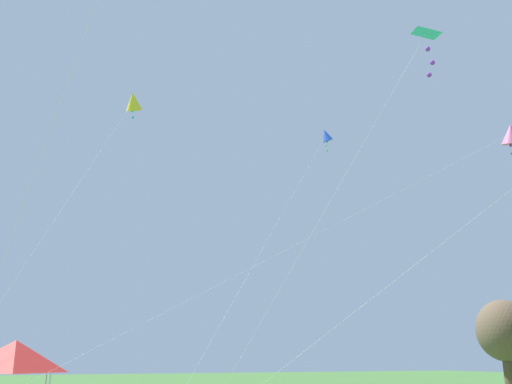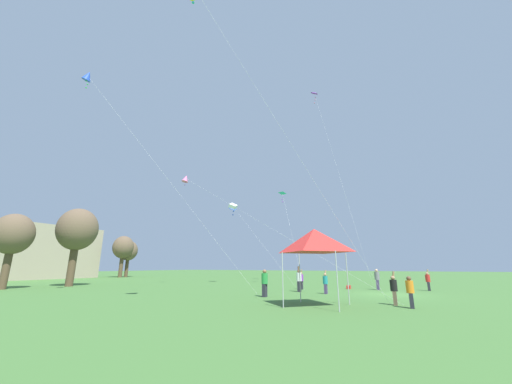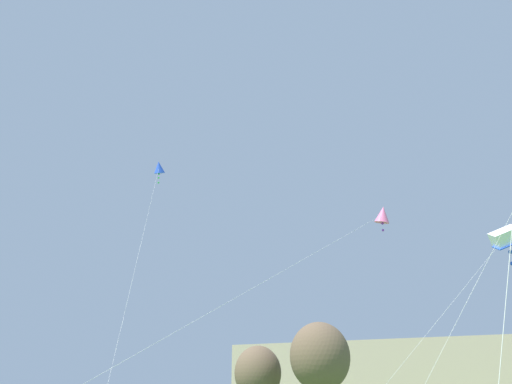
# 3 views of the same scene
# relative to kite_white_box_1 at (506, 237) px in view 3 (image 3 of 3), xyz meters

# --- Properties ---
(tree_far_left) EXTENTS (3.40, 3.40, 6.87)m
(tree_far_left) POSITION_rel_kite_white_box_1_xyz_m (-16.97, 13.68, -4.54)
(tree_far_left) COLOR brown
(tree_far_left) RESTS_ON ground
(tree_far_centre) EXTENTS (4.05, 4.05, 8.16)m
(tree_far_centre) POSITION_rel_kite_white_box_1_xyz_m (-11.82, 12.40, -3.62)
(tree_far_centre) COLOR brown
(tree_far_centre) RESTS_ON ground
(kite_white_box_1) EXTENTS (7.56, 11.42, 10.04)m
(kite_white_box_1) POSITION_rel_kite_white_box_1_xyz_m (0.00, 0.00, 0.00)
(kite_white_box_1) COLOR silver
(kite_white_box_1) RESTS_ON ground
(kite_blue_diamond_4) EXTENTS (7.47, 12.55, 17.60)m
(kite_blue_diamond_4) POSITION_rel_kite_white_box_1_xyz_m (-18.87, 2.52, 7.64)
(kite_blue_diamond_4) COLOR silver
(kite_blue_diamond_4) RESTS_ON ground
(kite_pink_diamond_5) EXTENTS (7.83, 22.59, 12.74)m
(kite_pink_diamond_5) POSITION_rel_kite_white_box_1_xyz_m (-5.29, 3.45, 2.79)
(kite_pink_diamond_5) COLOR silver
(kite_pink_diamond_5) RESTS_ON ground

